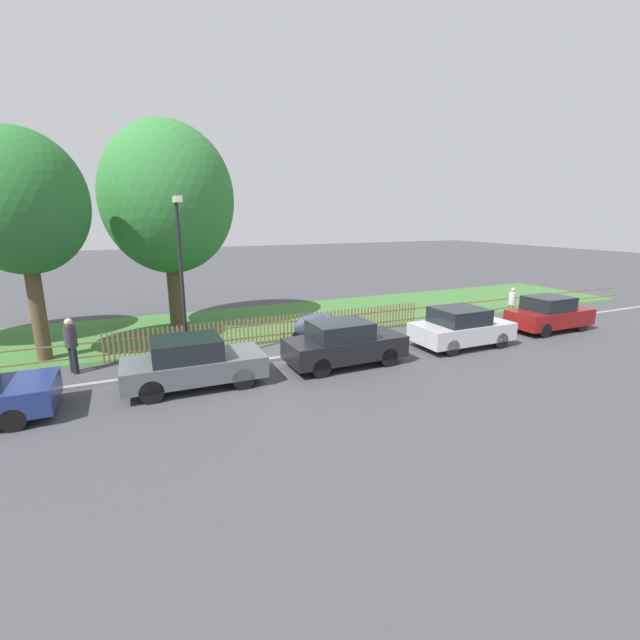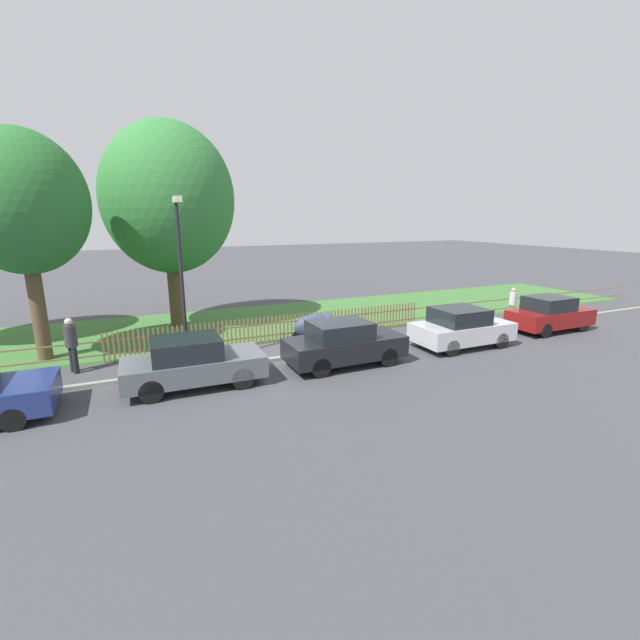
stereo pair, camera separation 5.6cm
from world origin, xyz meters
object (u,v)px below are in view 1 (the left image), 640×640
at_px(parked_car_white_van, 549,314).
at_px(tree_behind_motorcycle, 21,204).
at_px(parked_car_black_saloon, 193,362).
at_px(parked_car_navy_estate, 344,343).
at_px(pedestrian_by_lamp, 71,342).
at_px(street_lamp, 181,263).
at_px(tree_mid_park, 168,199).
at_px(covered_motorcycle, 318,326).
at_px(parked_car_red_compact, 461,327).
at_px(pedestrian_near_fence, 512,302).

relative_size(parked_car_white_van, tree_behind_motorcycle, 0.49).
relative_size(parked_car_black_saloon, parked_car_navy_estate, 1.01).
distance_m(parked_car_black_saloon, pedestrian_by_lamp, 4.28).
bearing_deg(parked_car_navy_estate, street_lamp, 157.76).
relative_size(parked_car_black_saloon, tree_mid_park, 0.46).
xyz_separation_m(pedestrian_by_lamp, street_lamp, (3.37, -0.98, 2.44)).
bearing_deg(tree_mid_park, tree_behind_motorcycle, -147.36).
xyz_separation_m(parked_car_black_saloon, covered_motorcycle, (5.09, 2.43, -0.01)).
bearing_deg(parked_car_red_compact, covered_motorcycle, 152.52).
height_order(parked_car_red_compact, tree_mid_park, tree_mid_park).
xyz_separation_m(parked_car_red_compact, pedestrian_near_fence, (5.28, 2.35, 0.14)).
distance_m(parked_car_red_compact, tree_mid_park, 13.21).
xyz_separation_m(parked_car_navy_estate, covered_motorcycle, (0.23, 2.59, -0.03)).
xyz_separation_m(parked_car_black_saloon, tree_mid_park, (0.47, 7.76, 4.83)).
bearing_deg(covered_motorcycle, pedestrian_by_lamp, -177.95).
xyz_separation_m(parked_car_navy_estate, parked_car_white_van, (10.18, 0.25, -0.00)).
bearing_deg(street_lamp, parked_car_white_van, -6.35).
bearing_deg(parked_car_white_van, parked_car_black_saloon, -179.89).
height_order(parked_car_navy_estate, tree_behind_motorcycle, tree_behind_motorcycle).
distance_m(parked_car_black_saloon, covered_motorcycle, 5.64).
distance_m(covered_motorcycle, street_lamp, 5.72).
height_order(parked_car_black_saloon, street_lamp, street_lamp).
bearing_deg(pedestrian_by_lamp, parked_car_red_compact, -128.38).
xyz_separation_m(parked_car_navy_estate, tree_mid_park, (-4.39, 7.92, 4.82)).
relative_size(parked_car_navy_estate, street_lamp, 0.73).
distance_m(tree_mid_park, pedestrian_near_fence, 16.40).
distance_m(parked_car_navy_estate, tree_mid_park, 10.26).
height_order(parked_car_white_van, street_lamp, street_lamp).
bearing_deg(parked_car_white_van, tree_behind_motorcycle, 166.45).
relative_size(parked_car_red_compact, covered_motorcycle, 1.86).
xyz_separation_m(parked_car_black_saloon, parked_car_navy_estate, (4.86, -0.16, 0.01)).
relative_size(parked_car_black_saloon, pedestrian_by_lamp, 2.25).
bearing_deg(parked_car_red_compact, parked_car_navy_estate, -179.17).
height_order(parked_car_navy_estate, pedestrian_near_fence, pedestrian_near_fence).
bearing_deg(parked_car_black_saloon, pedestrian_near_fence, 9.70).
distance_m(covered_motorcycle, pedestrian_near_fence, 10.09).
xyz_separation_m(covered_motorcycle, street_lamp, (-4.99, -0.67, 2.71)).
bearing_deg(pedestrian_by_lamp, covered_motorcycle, -118.22).
relative_size(tree_behind_motorcycle, pedestrian_near_fence, 4.83).
relative_size(parked_car_black_saloon, tree_behind_motorcycle, 0.53).
xyz_separation_m(parked_car_white_van, street_lamp, (-14.95, 1.66, 2.69)).
height_order(parked_car_black_saloon, covered_motorcycle, parked_car_black_saloon).
distance_m(parked_car_red_compact, pedestrian_near_fence, 5.78).
bearing_deg(tree_mid_park, street_lamp, -93.55).
bearing_deg(tree_behind_motorcycle, parked_car_white_van, -13.31).
height_order(parked_car_red_compact, covered_motorcycle, parked_car_red_compact).
bearing_deg(pedestrian_by_lamp, parked_car_black_saloon, -155.95).
height_order(parked_car_red_compact, pedestrian_near_fence, pedestrian_near_fence).
bearing_deg(pedestrian_by_lamp, parked_car_white_van, -124.33).
height_order(covered_motorcycle, pedestrian_near_fence, pedestrian_near_fence).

